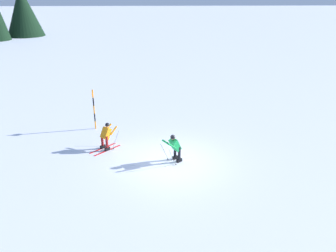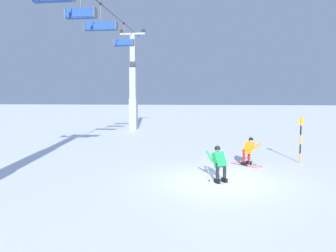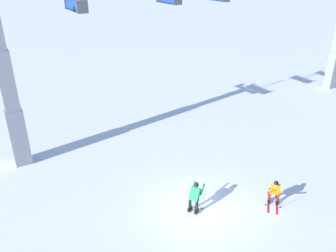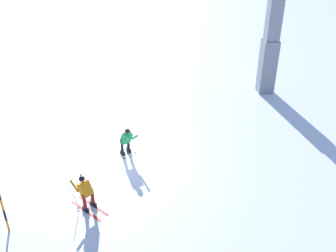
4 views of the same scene
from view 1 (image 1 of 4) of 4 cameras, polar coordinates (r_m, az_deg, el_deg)
ground_plane at (r=16.12m, az=0.54°, el=-6.03°), size 260.00×260.00×0.00m
skier_carving_main at (r=15.75m, az=1.17°, el=-3.46°), size 1.59×1.31×1.54m
trail_marker_pole at (r=19.70m, az=-12.47°, el=2.99°), size 0.07×0.28×2.38m
skier_distant_uphill at (r=17.28m, az=-10.46°, el=-1.45°), size 1.49×1.49×1.50m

